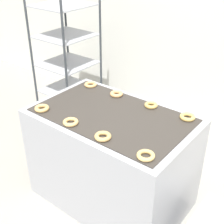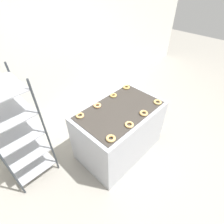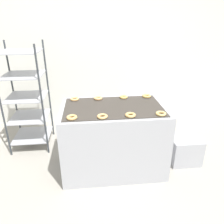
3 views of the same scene
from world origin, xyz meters
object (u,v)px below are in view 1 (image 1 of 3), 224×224
donut_far_midleft (117,94)px  donut_far_midright (151,105)px  donut_near_left (42,108)px  baking_rack_cart (67,64)px  fryer_machine (112,159)px  donut_near_midleft (71,122)px  donut_far_right (187,117)px  donut_far_left (91,85)px  donut_near_right (146,156)px  donut_near_midright (103,136)px

donut_far_midleft → donut_far_midright: donut_far_midleft is taller
donut_near_left → baking_rack_cart: bearing=126.1°
fryer_machine → donut_far_midright: 0.55m
donut_near_midleft → donut_far_right: 0.85m
fryer_machine → donut_far_left: donut_far_left is taller
donut_near_right → donut_far_right: bearing=90.9°
donut_near_midright → donut_far_left: 0.84m
donut_far_midright → donut_near_midleft: bearing=-118.9°
donut_near_left → donut_far_left: (0.00, 0.56, -0.00)m
donut_near_left → donut_near_right: donut_near_left is taller
fryer_machine → donut_near_right: size_ratio=10.92×
donut_far_left → donut_near_left: bearing=-90.1°
donut_far_midleft → baking_rack_cart: bearing=158.2°
donut_near_left → donut_near_right: 0.95m
donut_far_midleft → donut_near_midright: bearing=-60.6°
donut_far_midleft → donut_far_midright: 0.33m
donut_near_midright → donut_far_midleft: size_ratio=1.04×
donut_far_midleft → donut_far_right: size_ratio=0.97×
donut_far_midleft → donut_far_midright: bearing=1.8°
baking_rack_cart → donut_far_left: (0.70, -0.39, 0.08)m
donut_far_midleft → donut_far_right: bearing=1.7°
donut_far_right → donut_far_midright: bearing=-178.5°
donut_near_midright → donut_far_right: same height
donut_far_left → donut_far_midleft: bearing=-1.5°
donut_near_right → donut_far_right: donut_far_right is taller
baking_rack_cart → donut_far_midleft: bearing=-21.8°
donut_near_midright → donut_near_left: bearing=179.4°
baking_rack_cart → donut_far_midright: (1.33, -0.39, 0.08)m
donut_near_left → donut_far_midright: donut_near_left is taller
donut_near_midright → donut_far_midright: bearing=88.2°
donut_far_midright → baking_rack_cart: bearing=163.7°
baking_rack_cart → donut_far_left: bearing=-29.3°
donut_near_midleft → donut_far_left: size_ratio=1.02×
donut_near_midright → donut_near_right: (0.34, 0.00, -0.00)m
baking_rack_cart → donut_near_midright: baking_rack_cart is taller
fryer_machine → donut_far_midleft: size_ratio=11.35×
donut_near_midleft → donut_far_midright: 0.65m
donut_near_midright → donut_far_left: (-0.61, 0.57, -0.00)m
fryer_machine → donut_far_left: size_ratio=11.24×
donut_near_right → donut_far_left: same height
donut_near_left → donut_near_midright: size_ratio=0.99×
fryer_machine → donut_far_right: (0.47, 0.29, 0.44)m
donut_near_midleft → donut_far_right: (0.62, 0.58, 0.00)m
donut_near_midleft → donut_far_midright: donut_far_midright is taller
donut_near_midright → donut_far_midright: 0.57m
donut_near_right → baking_rack_cart: bearing=149.8°
donut_near_midleft → donut_near_right: 0.63m
donut_near_right → donut_far_midright: size_ratio=1.09×
donut_far_midright → donut_far_midleft: bearing=-178.2°
donut_far_left → donut_far_midleft: size_ratio=1.01×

